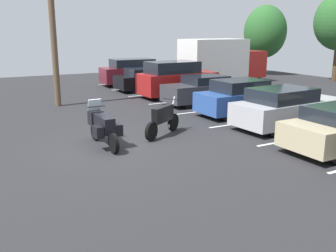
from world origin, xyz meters
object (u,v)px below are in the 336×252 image
motorcycle_second (163,119)px  motorcycle_touring (102,126)px  car_silver (287,108)px  car_red (176,79)px  car_charcoal (208,90)px  car_blue (243,98)px  utility_pole (52,21)px  box_truck (221,61)px  car_black (150,79)px  car_maroon (134,72)px

motorcycle_second → motorcycle_touring: bearing=-85.3°
car_silver → car_red: bearing=-177.9°
motorcycle_touring → car_charcoal: 8.54m
motorcycle_touring → car_blue: (-1.63, 7.05, 0.09)m
car_silver → utility_pole: size_ratio=0.59×
car_red → box_truck: bearing=122.0°
car_black → box_truck: 5.98m
car_maroon → car_silver: car_maroon is taller
car_black → car_blue: 8.49m
car_red → box_truck: (-3.53, 5.64, 0.63)m
car_blue → car_black: bearing=-176.6°
car_charcoal → utility_pole: (-2.98, -6.99, 3.41)m
car_maroon → car_red: 5.68m
car_maroon → motorcycle_second: bearing=-18.7°
box_truck → utility_pole: 12.85m
motorcycle_touring → car_red: size_ratio=0.51×
car_charcoal → box_truck: box_truck is taller
motorcycle_second → car_charcoal: size_ratio=0.40×
car_black → car_red: bearing=4.7°
box_truck → car_black: bearing=-84.4°
car_maroon → car_charcoal: car_maroon is taller
car_charcoal → car_silver: bearing=-1.2°
car_silver → utility_pole: (-8.55, -6.88, 3.37)m
motorcycle_touring → utility_pole: (-7.56, 0.22, 3.46)m
motorcycle_touring → car_blue: 7.24m
car_maroon → car_silver: size_ratio=0.97×
car_maroon → car_red: (5.68, 0.21, 0.08)m
car_maroon → car_blue: size_ratio=1.07×
car_red → car_black: bearing=-175.3°
car_black → car_red: (2.95, 0.24, 0.30)m
car_red → car_blue: 5.54m
car_charcoal → box_truck: bearing=139.5°
utility_pole → car_silver: bearing=38.8°
car_silver → utility_pole: utility_pole is taller
motorcycle_second → utility_pole: (-7.37, -2.09, 3.52)m
car_maroon → car_silver: bearing=2.1°
car_black → car_charcoal: car_charcoal is taller
car_red → utility_pole: bearing=-93.5°
motorcycle_touring → utility_pole: bearing=178.3°
car_maroon → car_blue: car_maroon is taller
motorcycle_second → car_charcoal: car_charcoal is taller
car_red → utility_pole: (-0.40, -6.57, 3.13)m
motorcycle_touring → car_blue: car_blue is taller
car_silver → motorcycle_touring: bearing=-98.0°
car_red → car_charcoal: car_red is taller
motorcycle_second → car_blue: car_blue is taller
utility_pole → motorcycle_touring: bearing=-1.7°
car_black → utility_pole: bearing=-68.1°
motorcycle_second → car_blue: (-1.44, 4.75, 0.16)m
motorcycle_second → car_maroon: (-12.64, 4.28, 0.31)m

